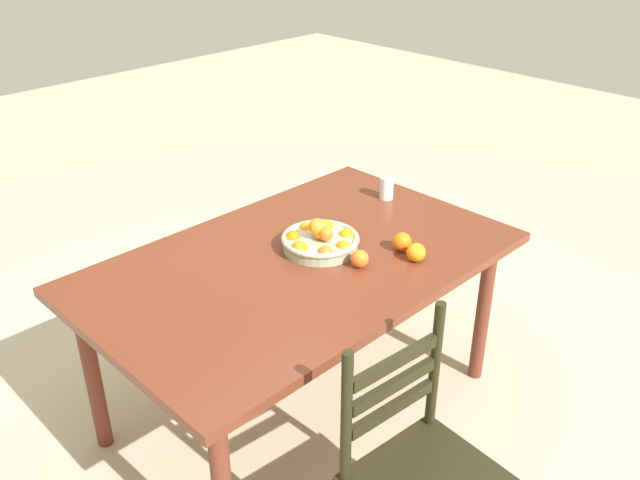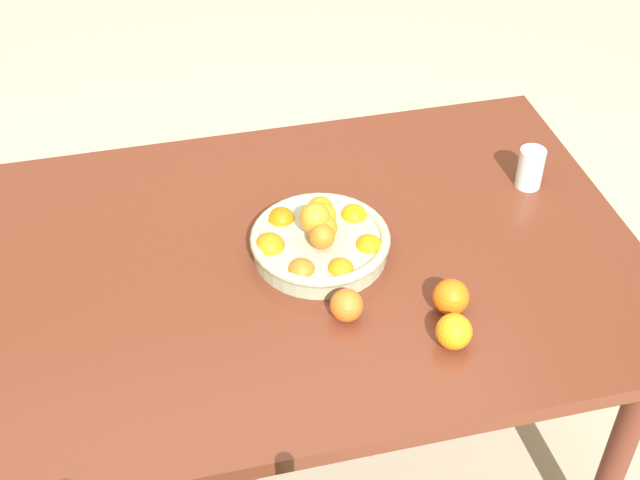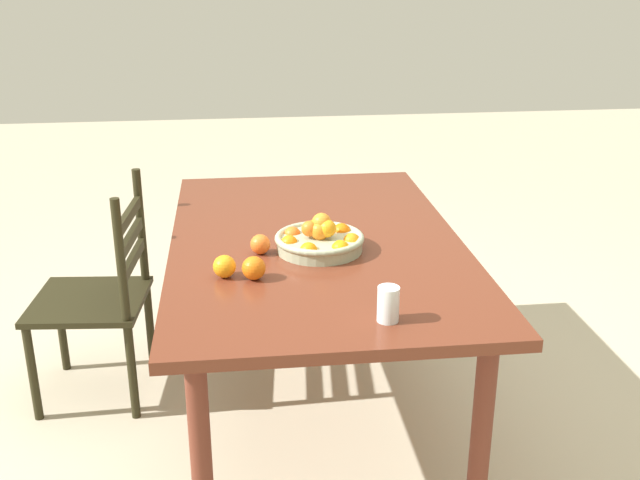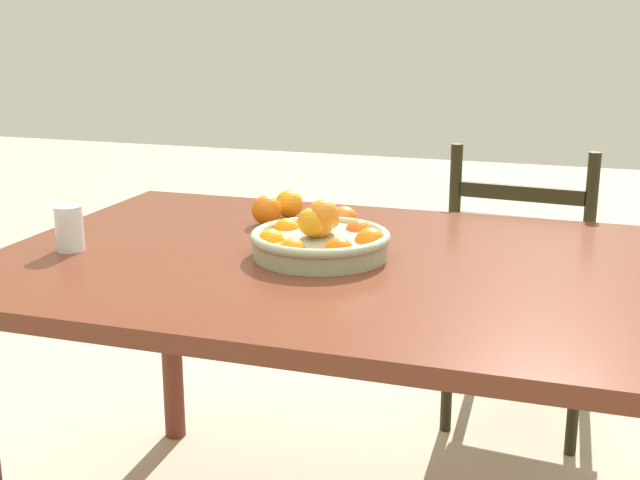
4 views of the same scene
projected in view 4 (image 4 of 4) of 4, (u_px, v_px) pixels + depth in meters
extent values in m
cube|color=maroon|center=(370.00, 269.00, 1.91)|extent=(1.73, 1.09, 0.04)
cylinder|color=maroon|center=(171.00, 328.00, 2.63)|extent=(0.07, 0.07, 0.74)
cube|color=black|center=(525.00, 294.00, 2.75)|extent=(0.49, 0.49, 0.03)
cylinder|color=black|center=(589.00, 346.00, 2.91)|extent=(0.04, 0.04, 0.42)
cylinder|color=black|center=(476.00, 329.00, 3.06)|extent=(0.04, 0.04, 0.42)
cylinder|color=black|center=(575.00, 391.00, 2.55)|extent=(0.04, 0.04, 0.42)
cylinder|color=black|center=(448.00, 370.00, 2.71)|extent=(0.04, 0.04, 0.42)
cylinder|color=black|center=(588.00, 237.00, 2.43)|extent=(0.04, 0.04, 0.50)
cylinder|color=black|center=(454.00, 224.00, 2.58)|extent=(0.04, 0.04, 0.50)
cube|color=black|center=(517.00, 255.00, 2.52)|extent=(0.36, 0.06, 0.04)
cube|color=black|center=(519.00, 224.00, 2.50)|extent=(0.36, 0.06, 0.04)
cube|color=black|center=(521.00, 193.00, 2.47)|extent=(0.36, 0.06, 0.04)
cylinder|color=#A2AD8C|center=(320.00, 247.00, 1.93)|extent=(0.31, 0.31, 0.05)
torus|color=#A2AD8C|center=(320.00, 237.00, 1.92)|extent=(0.32, 0.32, 0.02)
sphere|color=orange|center=(369.00, 243.00, 1.89)|extent=(0.07, 0.07, 0.07)
sphere|color=orange|center=(358.00, 233.00, 1.99)|extent=(0.06, 0.06, 0.06)
sphere|color=orange|center=(327.00, 228.00, 2.04)|extent=(0.06, 0.06, 0.06)
sphere|color=orange|center=(286.00, 231.00, 2.00)|extent=(0.06, 0.06, 0.06)
sphere|color=orange|center=(271.00, 243.00, 1.90)|extent=(0.07, 0.07, 0.07)
sphere|color=orange|center=(292.00, 252.00, 1.83)|extent=(0.06, 0.06, 0.06)
sphere|color=orange|center=(339.00, 253.00, 1.82)|extent=(0.07, 0.07, 0.07)
sphere|color=orange|center=(323.00, 214.00, 1.90)|extent=(0.07, 0.07, 0.07)
sphere|color=orange|center=(318.00, 224.00, 1.92)|extent=(0.07, 0.07, 0.07)
sphere|color=orange|center=(312.00, 222.00, 1.89)|extent=(0.06, 0.06, 0.06)
sphere|color=orange|center=(327.00, 218.00, 1.95)|extent=(0.06, 0.06, 0.06)
sphere|color=orange|center=(289.00, 204.00, 2.30)|extent=(0.08, 0.08, 0.08)
sphere|color=orange|center=(344.00, 220.00, 2.13)|extent=(0.07, 0.07, 0.07)
sphere|color=orange|center=(267.00, 210.00, 2.22)|extent=(0.08, 0.08, 0.08)
cylinder|color=silver|center=(69.00, 228.00, 1.97)|extent=(0.07, 0.07, 0.11)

